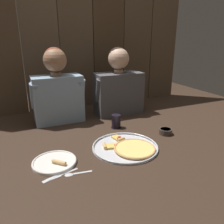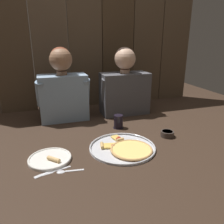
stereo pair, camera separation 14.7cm
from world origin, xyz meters
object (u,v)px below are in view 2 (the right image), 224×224
(dipping_bowl, at_px, (167,133))
(diner_left, at_px, (63,88))
(pizza_tray, at_px, (125,148))
(drinking_glass, at_px, (118,122))
(diner_right, at_px, (125,85))
(dinner_plate, at_px, (50,159))

(dipping_bowl, distance_m, diner_left, 0.88)
(pizza_tray, bearing_deg, drinking_glass, 77.60)
(drinking_glass, bearing_deg, pizza_tray, -102.40)
(dipping_bowl, xyz_separation_m, diner_left, (-0.63, 0.56, 0.24))
(diner_left, distance_m, diner_right, 0.53)
(dinner_plate, height_order, diner_left, diner_left)
(pizza_tray, bearing_deg, diner_right, 69.73)
(pizza_tray, bearing_deg, diner_left, 114.17)
(dinner_plate, bearing_deg, drinking_glass, 31.88)
(drinking_glass, xyz_separation_m, diner_right, (0.16, 0.31, 0.20))
(dinner_plate, bearing_deg, pizza_tray, -1.42)
(pizza_tray, distance_m, diner_left, 0.75)
(dinner_plate, xyz_separation_m, diner_right, (0.68, 0.63, 0.24))
(pizza_tray, xyz_separation_m, diner_left, (-0.29, 0.64, 0.25))
(dinner_plate, distance_m, diner_left, 0.70)
(diner_right, bearing_deg, diner_left, -179.98)
(dipping_bowl, bearing_deg, pizza_tray, -166.06)
(drinking_glass, relative_size, dipping_bowl, 1.11)
(drinking_glass, xyz_separation_m, dipping_bowl, (0.27, -0.25, -0.03))
(drinking_glass, relative_size, diner_right, 0.18)
(diner_right, bearing_deg, dinner_plate, -137.13)
(diner_left, bearing_deg, dinner_plate, -103.78)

